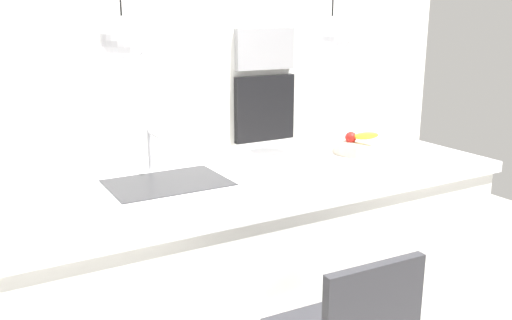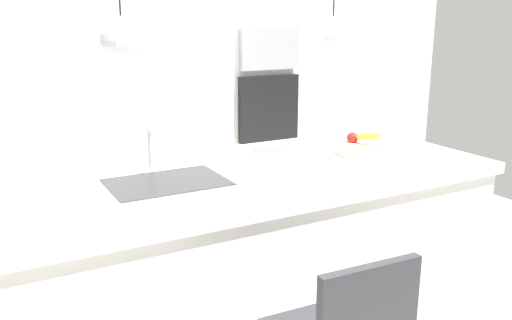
# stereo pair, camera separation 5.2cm
# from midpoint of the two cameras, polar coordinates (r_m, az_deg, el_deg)

# --- Properties ---
(back_wall) EXTENTS (6.00, 0.10, 2.60)m
(back_wall) POSITION_cam_midpoint_polar(r_m,az_deg,el_deg) (4.24, -11.77, 9.12)
(back_wall) COLOR white
(back_wall) RESTS_ON ground
(kitchen_island) EXTENTS (2.73, 1.09, 0.92)m
(kitchen_island) POSITION_cam_midpoint_polar(r_m,az_deg,el_deg) (2.96, -1.21, -9.83)
(kitchen_island) COLOR white
(kitchen_island) RESTS_ON ground
(sink_basin) EXTENTS (0.56, 0.40, 0.02)m
(sink_basin) POSITION_cam_midpoint_polar(r_m,az_deg,el_deg) (2.65, -8.80, -2.43)
(sink_basin) COLOR #2D2D30
(sink_basin) RESTS_ON kitchen_island
(faucet) EXTENTS (0.02, 0.17, 0.22)m
(faucet) POSITION_cam_midpoint_polar(r_m,az_deg,el_deg) (2.81, -10.42, 1.59)
(faucet) COLOR silver
(faucet) RESTS_ON kitchen_island
(fruit_bowl) EXTENTS (0.30, 0.30, 0.15)m
(fruit_bowl) POSITION_cam_midpoint_polar(r_m,az_deg,el_deg) (3.23, 11.29, 1.37)
(fruit_bowl) COLOR beige
(fruit_bowl) RESTS_ON kitchen_island
(microwave) EXTENTS (0.54, 0.08, 0.34)m
(microwave) POSITION_cam_midpoint_polar(r_m,az_deg,el_deg) (4.60, 1.66, 11.62)
(microwave) COLOR #9E9EA3
(microwave) RESTS_ON back_wall
(oven) EXTENTS (0.56, 0.08, 0.56)m
(oven) POSITION_cam_midpoint_polar(r_m,az_deg,el_deg) (4.66, 1.61, 5.47)
(oven) COLOR black
(oven) RESTS_ON back_wall
(pendant_light_left) EXTENTS (0.20, 0.20, 0.80)m
(pendant_light_left) POSITION_cam_midpoint_polar(r_m,az_deg,el_deg) (2.48, -13.34, 12.27)
(pendant_light_left) COLOR silver
(pendant_light_right) EXTENTS (0.20, 0.20, 0.80)m
(pendant_light_right) POSITION_cam_midpoint_polar(r_m,az_deg,el_deg) (2.99, 8.59, 12.86)
(pendant_light_right) COLOR silver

